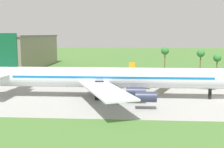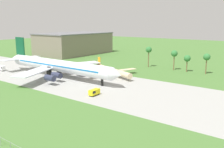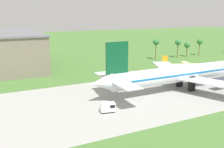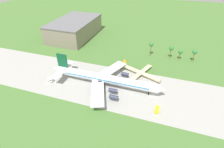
# 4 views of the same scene
# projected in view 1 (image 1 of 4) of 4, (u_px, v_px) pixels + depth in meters

# --- Properties ---
(ground_plane) EXTENTS (600.00, 600.00, 0.00)m
(ground_plane) POSITION_uv_depth(u_px,v_px,m) (221.00, 98.00, 79.83)
(ground_plane) COLOR #477233
(taxiway_strip) EXTENTS (320.00, 44.00, 0.02)m
(taxiway_strip) POSITION_uv_depth(u_px,v_px,m) (221.00, 98.00, 79.83)
(taxiway_strip) COLOR #9E9E99
(taxiway_strip) RESTS_ON ground_plane
(jet_airliner) EXTENTS (77.47, 52.30, 18.45)m
(jet_airliner) POSITION_uv_depth(u_px,v_px,m) (108.00, 78.00, 80.16)
(jet_airliner) COLOR silver
(jet_airliner) RESTS_ON ground_plane
(regional_aircraft) EXTENTS (29.77, 27.09, 7.87)m
(regional_aircraft) POSITION_uv_depth(u_px,v_px,m) (169.00, 79.00, 97.94)
(regional_aircraft) COLOR beige
(regional_aircraft) RESTS_ON ground_plane
(terminal_building) EXTENTS (36.72, 61.20, 17.67)m
(terminal_building) POSITION_uv_depth(u_px,v_px,m) (10.00, 51.00, 153.03)
(terminal_building) COLOR slate
(terminal_building) RESTS_ON ground_plane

